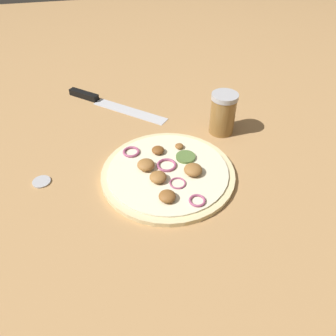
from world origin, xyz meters
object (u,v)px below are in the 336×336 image
Objects in this scene: knife at (101,101)px; spice_jar at (223,113)px; loose_cap at (41,181)px; pizza at (168,172)px.

knife is 2.47× the size of spice_jar.
spice_jar is 2.77× the size of loose_cap.
spice_jar reaches higher than loose_cap.
spice_jar is at bearing -51.40° from pizza.
spice_jar is at bearing 5.32° from knife.
loose_cap is at bearing 102.61° from spice_jar.
pizza is at bearing -29.04° from knife.
knife is 6.85× the size of loose_cap.
pizza is 0.22m from spice_jar.
pizza is 1.11× the size of knife.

